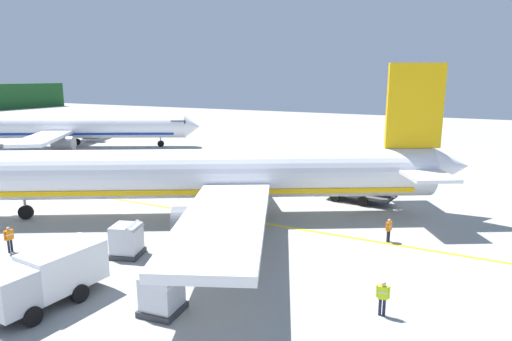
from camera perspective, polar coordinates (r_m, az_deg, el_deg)
airliner_foreground at (r=34.48m, az=-6.13°, el=-0.57°), size 32.16×37.96×11.90m
airliner_mid_apron at (r=74.49m, az=-22.29°, el=5.18°), size 29.78×35.19×10.95m
service_truck_fuel at (r=40.30m, az=11.71°, el=-2.13°), size 2.96×6.41×2.58m
service_truck_baggage at (r=24.07m, az=-25.30°, el=-12.16°), size 5.70×2.72×2.63m
cargo_container_near at (r=28.60m, az=-16.34°, el=-8.66°), size 2.26×2.26×2.13m
cargo_container_mid at (r=21.82m, az=-12.00°, el=-15.30°), size 1.98×1.98×2.03m
crew_marshaller at (r=21.91m, az=16.07°, el=-15.26°), size 0.30×0.62×1.70m
crew_loader_left at (r=31.01m, az=16.79°, el=-7.18°), size 0.60×0.36×1.60m
crew_loader_right at (r=32.01m, az=-29.29°, el=-7.54°), size 0.63×0.26×1.69m
apron_guide_line at (r=33.61m, az=0.91°, el=-6.83°), size 0.30×60.00×0.01m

